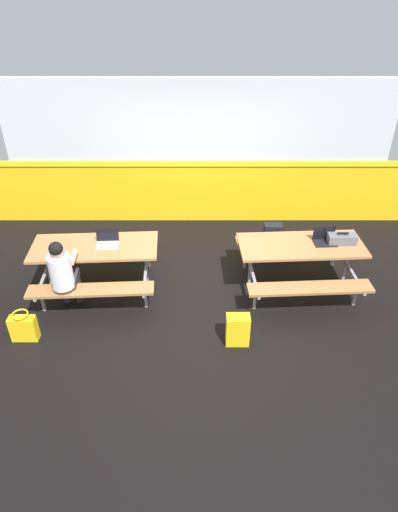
% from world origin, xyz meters
% --- Properties ---
extents(ground_plane, '(10.00, 10.00, 0.02)m').
position_xyz_m(ground_plane, '(0.00, 0.00, -0.01)').
color(ground_plane, black).
extents(accent_backdrop, '(8.00, 0.14, 2.60)m').
position_xyz_m(accent_backdrop, '(0.00, 2.35, 1.25)').
color(accent_backdrop, yellow).
rests_on(accent_backdrop, ground).
extents(picnic_table_left, '(1.84, 1.64, 0.74)m').
position_xyz_m(picnic_table_left, '(-1.50, 0.18, 0.57)').
color(picnic_table_left, '#9E6B3D').
rests_on(picnic_table_left, ground).
extents(picnic_table_right, '(1.84, 1.64, 0.74)m').
position_xyz_m(picnic_table_right, '(1.50, 0.23, 0.57)').
color(picnic_table_right, '#9E6B3D').
rests_on(picnic_table_right, ground).
extents(student_nearer, '(0.38, 0.53, 1.21)m').
position_xyz_m(student_nearer, '(-1.81, -0.39, 0.71)').
color(student_nearer, '#2D2D38').
rests_on(student_nearer, ground).
extents(laptop_silver, '(0.33, 0.24, 0.22)m').
position_xyz_m(laptop_silver, '(-1.31, 0.23, 0.79)').
color(laptop_silver, silver).
rests_on(laptop_silver, picnic_table_left).
extents(laptop_dark, '(0.33, 0.24, 0.22)m').
position_xyz_m(laptop_dark, '(1.84, 0.28, 0.79)').
color(laptop_dark, black).
rests_on(laptop_dark, picnic_table_right).
extents(toolbox_grey, '(0.40, 0.18, 0.18)m').
position_xyz_m(toolbox_grey, '(2.08, 0.26, 0.81)').
color(toolbox_grey, '#595B60').
rests_on(toolbox_grey, picnic_table_right).
extents(backpack_dark, '(0.30, 0.22, 0.44)m').
position_xyz_m(backpack_dark, '(0.51, -1.00, 0.22)').
color(backpack_dark, yellow).
rests_on(backpack_dark, ground).
extents(tote_bag_bright, '(0.34, 0.21, 0.43)m').
position_xyz_m(tote_bag_bright, '(-2.26, -0.94, 0.19)').
color(tote_bag_bright, yellow).
rests_on(tote_bag_bright, ground).
extents(satchel_spare, '(0.30, 0.22, 0.44)m').
position_xyz_m(satchel_spare, '(1.27, 1.34, 0.22)').
color(satchel_spare, black).
rests_on(satchel_spare, ground).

